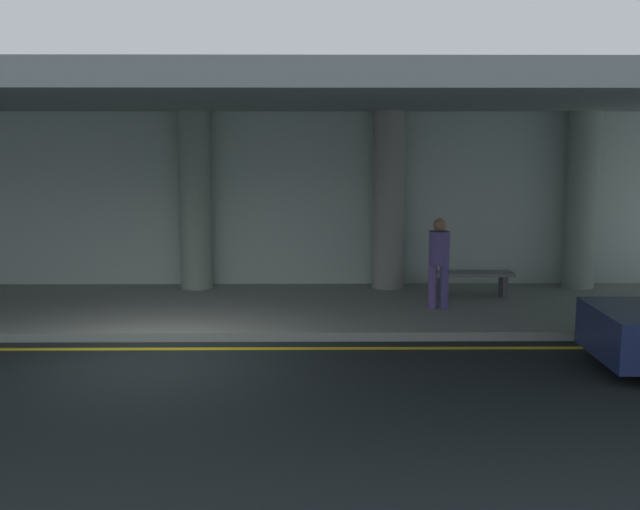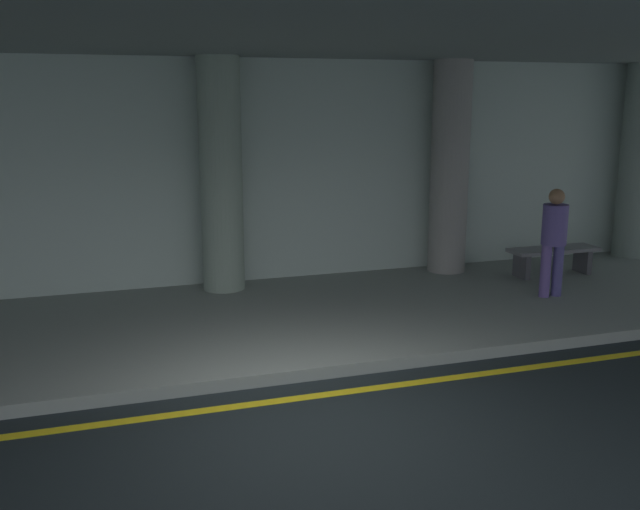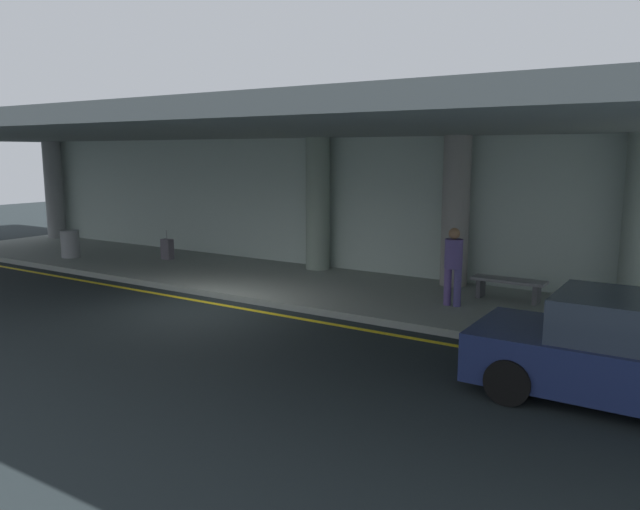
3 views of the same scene
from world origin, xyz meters
name	(u,v)px [view 2 (image 2 of 3)]	position (x,y,z in m)	size (l,w,h in m)	color
ground_plane	(313,421)	(0.00, 0.00, 0.00)	(60.00, 60.00, 0.00)	black
sidewalk	(247,323)	(0.00, 3.10, 0.07)	(26.00, 4.20, 0.15)	gray
lane_stripe_yellow	(297,398)	(0.00, 0.59, 0.00)	(26.00, 0.14, 0.01)	yellow
support_column_left_mid	(221,176)	(0.00, 4.80, 1.97)	(0.66, 0.66, 3.65)	gray
support_column_center	(450,168)	(4.00, 4.80, 1.97)	(0.66, 0.66, 3.65)	gray
support_column_right_mid	(638,162)	(8.00, 4.80, 1.97)	(0.66, 0.66, 3.65)	gray
ceiling_overhang	(249,33)	(0.00, 2.60, 3.95)	(28.00, 13.20, 0.30)	slate
terminal_back_wall	(215,177)	(0.00, 5.35, 1.90)	(26.00, 0.30, 3.80)	#A9BBB3
traveler_with_luggage	(554,235)	(4.74, 2.77, 1.11)	(0.38, 0.38, 1.68)	#5E4A8E
bench_metal	(553,255)	(5.60, 3.92, 0.50)	(1.60, 0.50, 0.48)	slate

